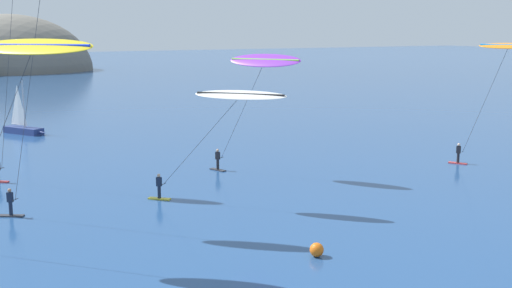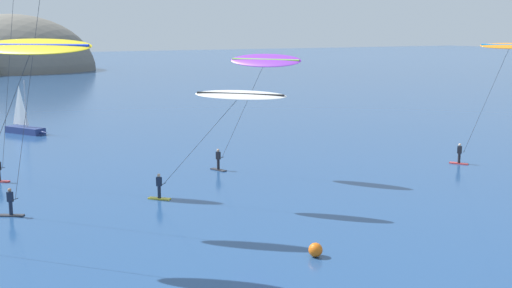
% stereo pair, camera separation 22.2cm
% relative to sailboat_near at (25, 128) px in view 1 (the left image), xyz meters
% --- Properties ---
extents(sailboat_near, '(3.84, 5.60, 5.70)m').
position_rel_sailboat_near_xyz_m(sailboat_near, '(0.00, 0.00, 0.00)').
color(sailboat_near, navy).
rests_on(sailboat_near, ground).
extents(kitesurfer_orange, '(4.01, 5.86, 9.99)m').
position_rel_sailboat_near_xyz_m(kitesurfer_orange, '(29.98, -36.05, 8.19)').
color(kitesurfer_orange, red).
rests_on(kitesurfer_orange, ground).
extents(kitesurfer_magenta, '(4.54, 4.53, 13.91)m').
position_rel_sailboat_near_xyz_m(kitesurfer_magenta, '(-4.23, -23.17, 11.74)').
color(kitesurfer_magenta, red).
rests_on(kitesurfer_magenta, ground).
extents(kitesurfer_purple, '(4.76, 7.09, 9.24)m').
position_rel_sailboat_near_xyz_m(kitesurfer_purple, '(12.05, -29.24, 7.51)').
color(kitesurfer_purple, '#2D2D33').
rests_on(kitesurfer_purple, ground).
extents(kitesurfer_yellow, '(7.02, 6.44, 10.64)m').
position_rel_sailboat_near_xyz_m(kitesurfer_yellow, '(-6.22, -39.35, 8.94)').
color(kitesurfer_yellow, silver).
rests_on(kitesurfer_yellow, ground).
extents(kitesurfer_white, '(6.85, 7.52, 7.36)m').
position_rel_sailboat_near_xyz_m(kitesurfer_white, '(6.26, -35.84, 5.87)').
color(kitesurfer_white, yellow).
rests_on(kitesurfer_white, ground).
extents(marker_buoy, '(0.70, 0.70, 0.70)m').
position_rel_sailboat_near_xyz_m(marker_buoy, '(5.65, -45.86, -0.29)').
color(marker_buoy, orange).
rests_on(marker_buoy, ground).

